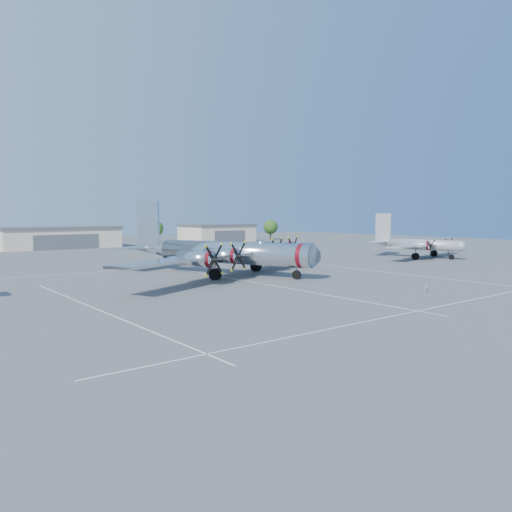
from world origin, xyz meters
TOP-DOWN VIEW (x-y plane):
  - ground at (0.00, 0.00)m, footprint 260.00×260.00m
  - parking_lines at (0.00, -1.75)m, footprint 60.00×50.08m
  - hangar_center at (0.00, 81.96)m, footprint 28.60×14.60m
  - hangar_east at (48.00, 81.96)m, footprint 20.60×14.60m
  - tree_east at (30.00, 88.00)m, footprint 4.80×4.80m
  - tree_far_east at (68.00, 80.00)m, footprint 4.80×4.80m
  - main_bomber_b29 at (1.76, 10.62)m, footprint 56.39×48.61m
  - twin_engine_east at (47.10, 9.33)m, footprint 30.30×24.04m
  - info_placard at (9.69, -16.67)m, footprint 0.46×0.20m

SIDE VIEW (x-z plane):
  - ground at x=0.00m, z-range 0.00..0.00m
  - main_bomber_b29 at x=1.76m, z-range -5.24..5.24m
  - twin_engine_east at x=47.10m, z-range -4.33..4.33m
  - parking_lines at x=0.00m, z-range 0.00..0.01m
  - info_placard at x=9.69m, z-range 0.19..1.10m
  - hangar_center at x=0.00m, z-range 0.01..5.41m
  - hangar_east at x=48.00m, z-range 0.01..5.41m
  - tree_east at x=30.00m, z-range 0.90..7.54m
  - tree_far_east at x=68.00m, z-range 0.90..7.54m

